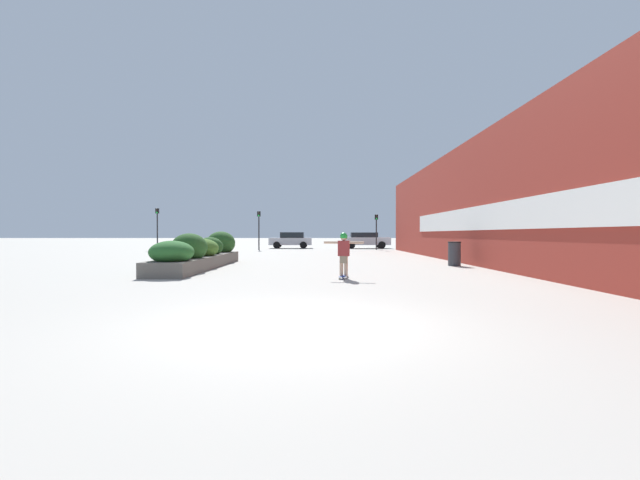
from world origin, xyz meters
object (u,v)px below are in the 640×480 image
Objects in this scene: skateboard at (343,276)px; trash_bin at (454,254)px; car_center_left at (365,240)px; car_leftmost at (443,240)px; traffic_light_far_left at (157,222)px; car_center_right at (290,240)px; traffic_light_left at (258,224)px; skateboarder at (343,250)px; traffic_light_right at (376,225)px.

trash_bin is (5.17, 5.40, 0.47)m from skateboard.
car_leftmost is at bearing 104.84° from car_center_left.
car_center_left is (-8.37, -2.22, 0.06)m from car_leftmost.
car_center_left reaches higher than car_leftmost.
skateboard is 0.72× the size of trash_bin.
traffic_light_far_left is at bearing 137.03° from trash_bin.
traffic_light_left is at bearing 149.92° from car_center_right.
trash_bin is 0.23× the size of car_center_left.
car_center_left is at bearing 95.40° from skateboarder.
trash_bin is 0.34× the size of traffic_light_right.
car_center_right is at bearing 109.90° from skateboarder.
car_center_right is 12.49m from traffic_light_far_left.
trash_bin reaches higher than skateboard.
trash_bin is 0.26× the size of car_center_right.
traffic_light_far_left reaches higher than car_center_right.
traffic_light_right is at bearing 92.58° from trash_bin.
skateboarder is 25.17m from traffic_light_right.
car_center_left is 1.38× the size of traffic_light_left.
car_leftmost is 1.49× the size of traffic_light_right.
car_center_left is 10.81m from traffic_light_left.
car_center_left is at bearing 22.73° from traffic_light_left.
skateboarder is at bearing 88.75° from skateboard.
traffic_light_right is 0.86× the size of traffic_light_far_left.
traffic_light_left is at bearing 120.67° from trash_bin.
traffic_light_left is at bearing 116.90° from skateboard.
traffic_light_right is (4.29, 24.77, 2.10)m from skateboard.
traffic_light_far_left reaches higher than skateboard.
traffic_light_left reaches higher than traffic_light_right.
trash_bin is at bearing 3.58° from car_center_left.
car_center_left is 19.37m from traffic_light_far_left.
traffic_light_left is at bearing 116.90° from skateboarder.
skateboarder is (0.00, 0.00, 0.84)m from skateboard.
skateboarder is at bearing -99.83° from traffic_light_right.
car_center_left is 1.50× the size of traffic_light_right.
car_center_right is at bearing 152.28° from traffic_light_right.
traffic_light_right is at bearing 1.42° from traffic_light_left.
traffic_light_far_left is (-11.47, -4.66, 1.66)m from car_center_right.
car_center_left reaches higher than trash_bin.
trash_bin is at bearing -15.19° from car_leftmost.
skateboard is at bearing -133.72° from trash_bin.
skateboard is 28.67m from traffic_light_far_left.
trash_bin is 27.74m from traffic_light_far_left.
car_center_left is at bearing -75.16° from car_leftmost.
car_center_right reaches higher than skateboard.
traffic_light_right reaches higher than trash_bin.
traffic_light_left is (-2.55, -4.41, 1.51)m from car_center_right.
traffic_light_left reaches higher than skateboard.
skateboard is 0.57× the size of skateboarder.
skateboard is 0.21× the size of traffic_light_far_left.
car_leftmost is 1.00× the size of car_center_left.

